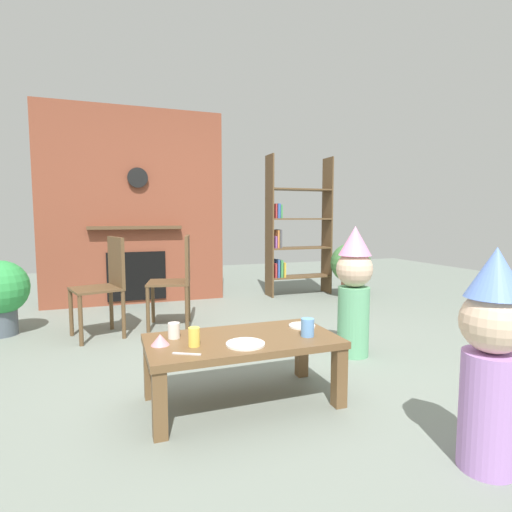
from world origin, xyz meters
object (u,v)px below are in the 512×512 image
(birthday_cake_slice, at_px, (160,340))
(dining_chair_left, at_px, (106,280))
(dining_chair_middle, at_px, (178,275))
(potted_plant_short, at_px, (0,292))
(paper_plate_rear, at_px, (302,326))
(paper_cup_near_left, at_px, (174,331))
(paper_cup_center, at_px, (194,337))
(child_with_cone_hat, at_px, (491,354))
(child_in_pink, at_px, (354,288))
(coffee_table, at_px, (242,348))
(potted_plant_tall, at_px, (351,265))
(paper_plate_front, at_px, (245,344))
(bookshelf, at_px, (294,233))
(paper_cup_near_right, at_px, (307,327))

(birthday_cake_slice, relative_size, dining_chair_left, 0.11)
(dining_chair_middle, height_order, potted_plant_short, dining_chair_middle)
(birthday_cake_slice, distance_m, dining_chair_middle, 1.80)
(paper_plate_rear, bearing_deg, dining_chair_middle, 106.84)
(dining_chair_middle, distance_m, potted_plant_short, 1.60)
(paper_cup_near_left, xyz_separation_m, paper_cup_center, (0.08, -0.18, 0.01))
(child_with_cone_hat, bearing_deg, paper_cup_center, 10.69)
(child_in_pink, bearing_deg, paper_cup_center, -2.65)
(coffee_table, bearing_deg, paper_plate_rear, 12.37)
(potted_plant_tall, bearing_deg, birthday_cake_slice, -138.84)
(paper_plate_rear, bearing_deg, paper_plate_front, -153.48)
(child_in_pink, bearing_deg, bookshelf, -128.74)
(child_in_pink, bearing_deg, paper_plate_front, 5.10)
(paper_cup_center, bearing_deg, dining_chair_middle, 83.46)
(paper_cup_near_left, xyz_separation_m, paper_plate_front, (0.35, -0.26, -0.04))
(dining_chair_middle, bearing_deg, potted_plant_short, 3.89)
(dining_chair_middle, xyz_separation_m, potted_plant_short, (-1.57, 0.25, -0.11))
(potted_plant_short, bearing_deg, dining_chair_middle, -9.03)
(paper_cup_center, bearing_deg, dining_chair_left, 104.39)
(paper_cup_near_left, relative_size, child_with_cone_hat, 0.09)
(paper_cup_near_left, distance_m, paper_cup_center, 0.20)
(coffee_table, bearing_deg, paper_plate_front, -100.87)
(birthday_cake_slice, xyz_separation_m, potted_plant_tall, (2.79, 2.44, 0.02))
(paper_plate_front, xyz_separation_m, child_in_pink, (1.09, 0.61, 0.14))
(child_with_cone_hat, relative_size, potted_plant_short, 1.39)
(child_with_cone_hat, height_order, child_in_pink, child_in_pink)
(potted_plant_tall, bearing_deg, child_in_pink, -122.45)
(child_in_pink, relative_size, dining_chair_left, 1.12)
(paper_plate_front, xyz_separation_m, child_with_cone_hat, (0.82, -0.82, 0.12))
(coffee_table, relative_size, paper_cup_center, 10.64)
(paper_cup_center, height_order, dining_chair_left, dining_chair_left)
(paper_cup_near_left, bearing_deg, potted_plant_short, 123.95)
(paper_cup_near_left, relative_size, child_in_pink, 0.09)
(child_with_cone_hat, bearing_deg, dining_chair_middle, -21.93)
(paper_plate_front, height_order, paper_plate_rear, same)
(paper_cup_near_right, bearing_deg, birthday_cake_slice, 171.38)
(dining_chair_left, xyz_separation_m, dining_chair_middle, (0.66, 0.09, 0.00))
(dining_chair_left, height_order, dining_chair_middle, same)
(paper_cup_near_left, relative_size, dining_chair_middle, 0.10)
(birthday_cake_slice, distance_m, potted_plant_short, 2.34)
(bookshelf, bearing_deg, child_with_cone_hat, -103.20)
(paper_cup_near_left, distance_m, child_in_pink, 1.48)
(birthday_cake_slice, xyz_separation_m, dining_chair_middle, (0.38, 1.76, 0.09))
(dining_chair_middle, bearing_deg, paper_plate_rear, 119.76)
(paper_cup_center, height_order, paper_plate_rear, paper_cup_center)
(paper_cup_center, bearing_deg, bookshelf, 56.02)
(paper_plate_rear, relative_size, potted_plant_short, 0.24)
(paper_cup_near_right, height_order, potted_plant_tall, potted_plant_tall)
(potted_plant_tall, relative_size, potted_plant_short, 1.06)
(paper_cup_center, bearing_deg, paper_cup_near_left, 113.77)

